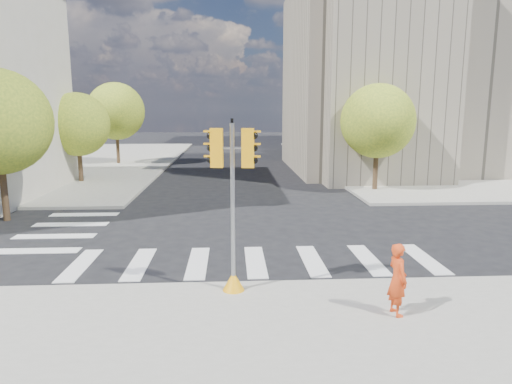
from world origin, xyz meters
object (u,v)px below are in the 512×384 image
lamp_near (366,111)px  lamp_far (323,111)px  traffic_signal (233,221)px  photographer (398,279)px

lamp_near → lamp_far: bearing=90.0°
lamp_far → traffic_signal: lamp_far is taller
photographer → lamp_near: bearing=-24.1°
lamp_far → photographer: 34.76m
lamp_near → traffic_signal: size_ratio=1.86×
lamp_far → lamp_near: bearing=-90.0°
traffic_signal → photographer: bearing=-17.4°
lamp_far → photographer: bearing=-98.6°
photographer → lamp_far: bearing=-18.4°
lamp_near → photographer: bearing=-104.3°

